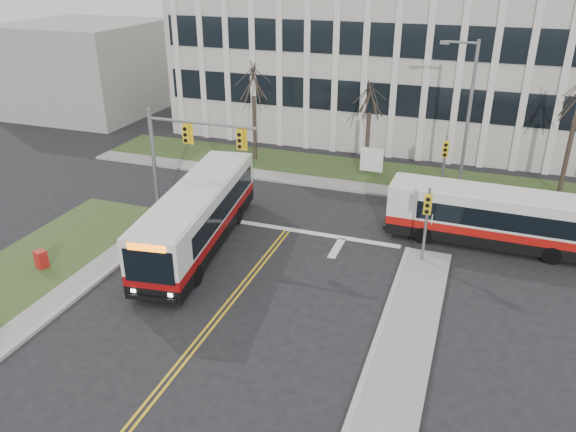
% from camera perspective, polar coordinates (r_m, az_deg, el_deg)
% --- Properties ---
extents(ground, '(120.00, 120.00, 0.00)m').
position_cam_1_polar(ground, '(23.56, -6.73, -9.70)').
color(ground, black).
rests_on(ground, ground).
extents(sidewalk_cross, '(44.00, 1.60, 0.14)m').
position_cam_1_polar(sidewalk_cross, '(35.26, 11.59, 2.30)').
color(sidewalk_cross, '#9E9B93').
rests_on(sidewalk_cross, ground).
extents(building_lawn, '(44.00, 5.00, 0.12)m').
position_cam_1_polar(building_lawn, '(37.85, 12.26, 3.81)').
color(building_lawn, '#32491F').
rests_on(building_lawn, ground).
extents(office_building, '(40.00, 16.00, 12.00)m').
position_cam_1_polar(office_building, '(47.96, 15.08, 15.30)').
color(office_building, '#BAB6AC').
rests_on(office_building, ground).
extents(building_annex, '(12.00, 12.00, 8.00)m').
position_cam_1_polar(building_annex, '(56.41, -19.77, 13.98)').
color(building_annex, '#9E9B93').
rests_on(building_annex, ground).
extents(mast_arm_signal, '(6.11, 0.38, 6.20)m').
position_cam_1_polar(mast_arm_signal, '(29.85, -10.92, 6.78)').
color(mast_arm_signal, slate).
rests_on(mast_arm_signal, ground).
extents(signal_pole_near, '(0.34, 0.39, 3.80)m').
position_cam_1_polar(signal_pole_near, '(26.50, 13.91, 0.04)').
color(signal_pole_near, slate).
rests_on(signal_pole_near, ground).
extents(signal_pole_far, '(0.34, 0.39, 3.80)m').
position_cam_1_polar(signal_pole_far, '(34.42, 15.61, 5.65)').
color(signal_pole_far, slate).
rests_on(signal_pole_far, ground).
extents(streetlight, '(2.15, 0.25, 9.20)m').
position_cam_1_polar(streetlight, '(34.42, 17.64, 10.09)').
color(streetlight, slate).
rests_on(streetlight, ground).
extents(directory_sign, '(1.50, 0.12, 2.00)m').
position_cam_1_polar(directory_sign, '(37.36, 8.50, 5.64)').
color(directory_sign, slate).
rests_on(directory_sign, ground).
extents(tree_left, '(1.80, 1.80, 7.70)m').
position_cam_1_polar(tree_left, '(39.08, -3.54, 13.33)').
color(tree_left, '#42352B').
rests_on(tree_left, ground).
extents(tree_mid, '(1.80, 1.80, 6.82)m').
position_cam_1_polar(tree_mid, '(37.09, 8.32, 11.50)').
color(tree_mid, '#42352B').
rests_on(tree_mid, ground).
extents(bus_main, '(4.04, 11.73, 3.07)m').
position_cam_1_polar(bus_main, '(28.18, -9.06, -0.15)').
color(bus_main, silver).
rests_on(bus_main, ground).
extents(bus_cross, '(10.65, 2.51, 2.83)m').
position_cam_1_polar(bus_cross, '(29.77, 20.43, -0.33)').
color(bus_cross, silver).
rests_on(bus_cross, ground).
extents(newspaper_box_red, '(0.62, 0.59, 0.95)m').
position_cam_1_polar(newspaper_box_red, '(28.55, -23.77, -4.13)').
color(newspaper_box_red, '#AA1A16').
rests_on(newspaper_box_red, ground).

